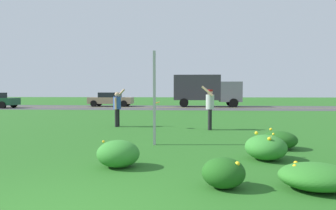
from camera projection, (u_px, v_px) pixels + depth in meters
ground_plane at (159, 121)px, 15.93m from camera, size 120.00×120.00×0.00m
highway_strip at (172, 108)px, 28.51m from camera, size 120.00×8.02×0.01m
highway_center_stripe at (172, 108)px, 28.50m from camera, size 120.00×0.16×0.00m
daylily_clump_mid_left at (266, 147)px, 6.87m from camera, size 0.95×1.00×0.63m
daylily_clump_front_center at (279, 140)px, 8.15m from camera, size 0.99×0.88×0.55m
daylily_clump_front_left at (118, 154)px, 6.19m from camera, size 0.90×0.76×0.57m
daylily_clump_mid_center at (223, 173)px, 4.86m from camera, size 0.71×0.66×0.51m
daylily_clump_front_right at (316, 176)px, 4.79m from camera, size 1.21×1.07×0.42m
sign_post_near_path at (154, 98)px, 8.72m from camera, size 0.07×0.10×2.78m
person_thrower_blue_shirt at (117, 106)px, 13.22m from camera, size 0.51×0.52×1.70m
person_catcher_red_cap_gray_shirt at (210, 105)px, 12.14m from camera, size 0.54×0.52×1.82m
frisbee_orange at (157, 103)px, 12.56m from camera, size 0.28×0.28×0.10m
car_tan_center_left at (111, 99)px, 30.73m from camera, size 4.50×2.00×1.45m
box_truck_gray at (206, 89)px, 29.98m from camera, size 6.70×2.46×3.20m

